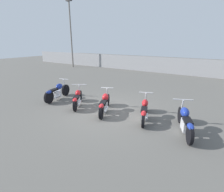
{
  "coord_description": "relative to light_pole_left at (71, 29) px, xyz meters",
  "views": [
    {
      "loc": [
        4.19,
        -6.13,
        3.08
      ],
      "look_at": [
        0.0,
        0.29,
        0.65
      ],
      "focal_mm": 28.0,
      "sensor_mm": 36.0,
      "label": 1
    }
  ],
  "objects": [
    {
      "name": "fence_back",
      "position": [
        11.67,
        1.78,
        -3.66
      ],
      "size": [
        40.0,
        0.04,
        1.55
      ],
      "color": "gray",
      "rests_on": "ground_plane"
    },
    {
      "name": "motorcycle_slot_4",
      "position": [
        14.99,
        -9.54,
        -3.99
      ],
      "size": [
        1.06,
        2.03,
        1.0
      ],
      "rotation": [
        0.0,
        0.0,
        0.4
      ],
      "color": "black",
      "rests_on": "ground_plane"
    },
    {
      "name": "light_pole_left",
      "position": [
        0.0,
        0.0,
        0.0
      ],
      "size": [
        0.7,
        0.35,
        7.51
      ],
      "color": "slate",
      "rests_on": "ground_plane"
    },
    {
      "name": "motorcycle_slot_1",
      "position": [
        10.03,
        -9.67,
        -4.04
      ],
      "size": [
        1.24,
        1.71,
        0.95
      ],
      "rotation": [
        0.0,
        0.0,
        0.59
      ],
      "color": "black",
      "rests_on": "ground_plane"
    },
    {
      "name": "ground_plane",
      "position": [
        11.67,
        -9.39,
        -4.43
      ],
      "size": [
        60.0,
        60.0,
        0.0
      ],
      "primitive_type": "plane",
      "color": "#5B5954"
    },
    {
      "name": "motorcycle_slot_2",
      "position": [
        11.58,
        -9.58,
        -4.02
      ],
      "size": [
        1.04,
        1.97,
        0.97
      ],
      "rotation": [
        0.0,
        0.0,
        0.43
      ],
      "color": "black",
      "rests_on": "ground_plane"
    },
    {
      "name": "motorcycle_slot_0",
      "position": [
        8.38,
        -9.52,
        -4.0
      ],
      "size": [
        0.73,
        2.09,
        1.02
      ],
      "rotation": [
        0.0,
        0.0,
        0.23
      ],
      "color": "black",
      "rests_on": "ground_plane"
    },
    {
      "name": "motorcycle_slot_3",
      "position": [
        13.38,
        -9.31,
        -4.03
      ],
      "size": [
        0.93,
        2.02,
        0.95
      ],
      "rotation": [
        0.0,
        0.0,
        0.35
      ],
      "color": "black",
      "rests_on": "ground_plane"
    }
  ]
}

